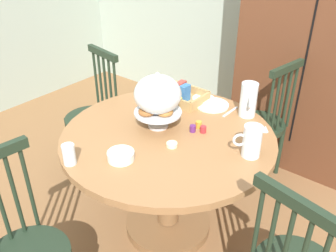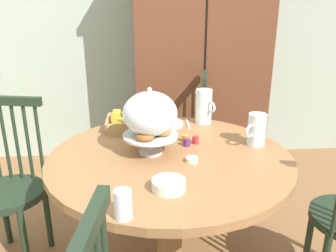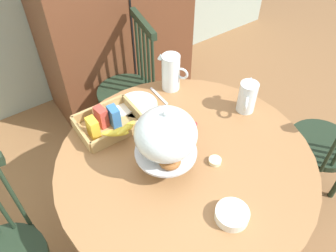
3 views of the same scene
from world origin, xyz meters
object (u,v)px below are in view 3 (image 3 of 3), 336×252
milk_pitcher (247,98)px  windsor_chair_facing_door (129,92)px  windsor_chair_by_cabinet (324,147)px  china_plate_large (137,105)px  china_plate_small (121,107)px  cereal_basket (108,124)px  cereal_bowl (232,215)px  butter_dish (215,161)px  dining_table (184,184)px  pastry_stand_with_dome (166,136)px  orange_juice_pitcher (171,74)px

milk_pitcher → windsor_chair_facing_door: bearing=110.0°
milk_pitcher → windsor_chair_by_cabinet: bearing=-36.9°
china_plate_large → china_plate_small: bearing=163.7°
cereal_basket → cereal_bowl: bearing=-76.3°
cereal_basket → butter_dish: (0.31, -0.47, -0.03)m
china_plate_small → windsor_chair_facing_door: bearing=58.1°
china_plate_small → cereal_bowl: bearing=-86.5°
windsor_chair_by_cabinet → cereal_basket: 1.29m
cereal_basket → china_plate_large: size_ratio=1.44×
windsor_chair_facing_door → china_plate_small: windsor_chair_facing_door is taller
cereal_basket → china_plate_large: (0.21, 0.08, -0.04)m
dining_table → butter_dish: butter_dish is taller
china_plate_small → butter_dish: (0.18, -0.57, -0.01)m
windsor_chair_by_cabinet → cereal_basket: bearing=151.5°
cereal_basket → milk_pitcher: bearing=-22.5°
cereal_basket → cereal_bowl: size_ratio=2.26×
china_plate_large → windsor_chair_by_cabinet: bearing=-37.3°
windsor_chair_facing_door → cereal_basket: size_ratio=3.09×
milk_pitcher → cereal_basket: 0.74m
china_plate_small → cereal_bowl: size_ratio=1.07×
windsor_chair_by_cabinet → china_plate_small: 1.23m
milk_pitcher → butter_dish: bearing=-153.0°
china_plate_small → windsor_chair_by_cabinet: bearing=-35.7°
dining_table → milk_pitcher: 0.56m
dining_table → windsor_chair_facing_door: windsor_chair_facing_door is taller
cereal_basket → dining_table: bearing=-61.4°
dining_table → butter_dish: 0.26m
windsor_chair_facing_door → cereal_bowl: windsor_chair_facing_door is taller
china_plate_large → butter_dish: 0.56m
dining_table → cereal_bowl: bearing=-94.7°
windsor_chair_by_cabinet → china_plate_small: size_ratio=6.50×
windsor_chair_by_cabinet → pastry_stand_with_dome: size_ratio=2.83×
windsor_chair_by_cabinet → china_plate_small: (-0.97, 0.70, 0.30)m
windsor_chair_facing_door → china_plate_small: 0.58m
windsor_chair_by_cabinet → windsor_chair_facing_door: same height
cereal_basket → cereal_bowl: (0.18, -0.73, -0.02)m
windsor_chair_by_cabinet → cereal_basket: (-1.10, 0.60, 0.33)m
pastry_stand_with_dome → china_plate_small: pastry_stand_with_dome is taller
pastry_stand_with_dome → orange_juice_pitcher: 0.58m
windsor_chair_facing_door → orange_juice_pitcher: size_ratio=4.50×
windsor_chair_facing_door → china_plate_large: bearing=-111.4°
milk_pitcher → pastry_stand_with_dome: bearing=-172.8°
cereal_basket → butter_dish: 0.56m
cereal_bowl → milk_pitcher: bearing=41.8°
milk_pitcher → butter_dish: 0.42m
pastry_stand_with_dome → butter_dish: (0.20, -0.12, -0.19)m
windsor_chair_facing_door → cereal_bowl: (-0.21, -1.25, 0.31)m
windsor_chair_by_cabinet → windsor_chair_facing_door: (-0.71, 1.12, 0.00)m
windsor_chair_facing_door → butter_dish: 1.04m
dining_table → cereal_bowl: 0.42m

